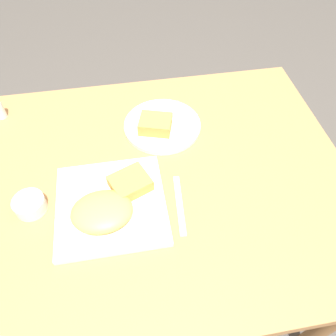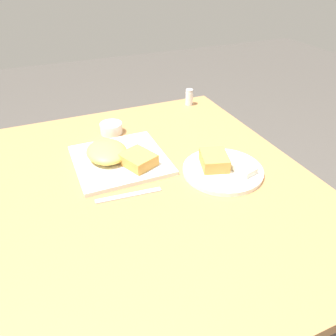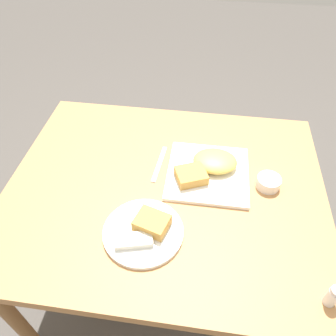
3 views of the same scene
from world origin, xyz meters
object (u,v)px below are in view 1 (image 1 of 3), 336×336
(plate_square_near, at_px, (110,204))
(butter_knife, at_px, (180,205))
(sauce_ramekin, at_px, (30,204))
(plate_oval_far, at_px, (161,124))

(plate_square_near, height_order, butter_knife, plate_square_near)
(plate_square_near, height_order, sauce_ramekin, plate_square_near)
(plate_square_near, distance_m, plate_oval_far, 0.33)
(plate_square_near, distance_m, sauce_ramekin, 0.21)
(butter_knife, bearing_deg, plate_oval_far, 5.37)
(plate_square_near, relative_size, butter_knife, 1.53)
(sauce_ramekin, bearing_deg, plate_square_near, -9.51)
(plate_oval_far, xyz_separation_m, butter_knife, (0.00, -0.30, -0.01))
(butter_knife, bearing_deg, sauce_ramekin, 86.86)
(plate_oval_far, distance_m, butter_knife, 0.30)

